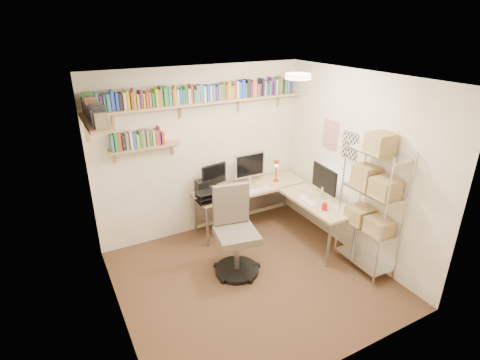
% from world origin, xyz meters
% --- Properties ---
extents(ground, '(3.20, 3.20, 0.00)m').
position_xyz_m(ground, '(0.00, 0.00, 0.00)').
color(ground, '#46281E').
rests_on(ground, ground).
extents(room_shell, '(3.24, 3.04, 2.52)m').
position_xyz_m(room_shell, '(0.00, 0.00, 1.55)').
color(room_shell, beige).
rests_on(room_shell, ground).
extents(wall_shelves, '(3.12, 1.09, 0.80)m').
position_xyz_m(wall_shelves, '(-0.42, 1.30, 2.03)').
color(wall_shelves, tan).
rests_on(wall_shelves, ground).
extents(corner_desk, '(1.84, 1.75, 1.19)m').
position_xyz_m(corner_desk, '(0.69, 0.96, 0.68)').
color(corner_desk, '#D0B187').
rests_on(corner_desk, ground).
extents(office_chair, '(0.62, 0.63, 1.16)m').
position_xyz_m(office_chair, '(-0.09, 0.28, 0.49)').
color(office_chair, black).
rests_on(office_chair, ground).
extents(wire_rack, '(0.38, 0.75, 1.86)m').
position_xyz_m(wire_rack, '(1.42, -0.49, 1.11)').
color(wire_rack, silver).
rests_on(wire_rack, ground).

